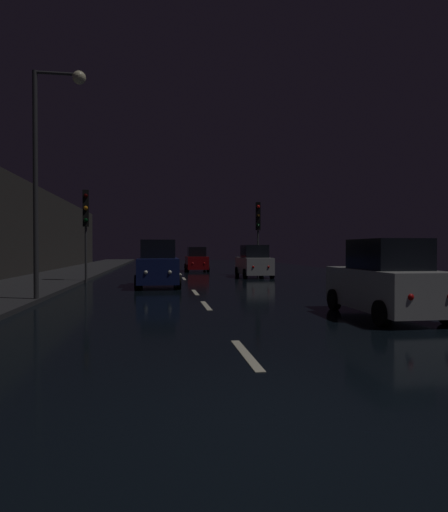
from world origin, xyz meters
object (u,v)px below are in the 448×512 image
(streetlamp_overhead, at_px, (49,150))
(car_distant_taillights, at_px, (196,260))
(car_parked_right_far, at_px, (254,262))
(car_parked_right_near, at_px, (386,281))
(traffic_light_far_left, at_px, (86,216))
(traffic_light_far_right, at_px, (258,222))
(car_approaching_headlights, at_px, (158,265))

(streetlamp_overhead, distance_m, car_distant_taillights, 21.28)
(car_parked_right_far, distance_m, car_parked_right_near, 16.34)
(streetlamp_overhead, relative_size, car_parked_right_near, 1.89)
(traffic_light_far_left, height_order, car_parked_right_far, traffic_light_far_left)
(traffic_light_far_right, relative_size, car_approaching_headlights, 1.14)
(car_parked_right_far, bearing_deg, car_distant_taillights, 20.95)
(car_distant_taillights, bearing_deg, car_parked_right_near, -172.94)
(streetlamp_overhead, xyz_separation_m, car_distant_taillights, (6.50, 19.83, -4.16))
(car_approaching_headlights, distance_m, car_distant_taillights, 14.24)
(streetlamp_overhead, distance_m, car_parked_right_far, 15.85)
(traffic_light_far_right, bearing_deg, car_parked_right_far, -12.27)
(traffic_light_far_left, height_order, streetlamp_overhead, streetlamp_overhead)
(car_distant_taillights, bearing_deg, traffic_light_far_right, -145.27)
(car_parked_right_near, height_order, car_distant_taillights, car_parked_right_near)
(car_parked_right_near, bearing_deg, car_parked_right_far, 0.00)
(traffic_light_far_right, bearing_deg, traffic_light_far_left, -54.83)
(car_parked_right_far, bearing_deg, traffic_light_far_right, -18.78)
(streetlamp_overhead, height_order, car_distant_taillights, streetlamp_overhead)
(car_approaching_headlights, height_order, car_distant_taillights, car_approaching_headlights)
(car_parked_right_near, xyz_separation_m, car_distant_taillights, (-2.99, 24.15, -0.05))
(car_parked_right_far, bearing_deg, traffic_light_far_left, 109.30)
(traffic_light_far_right, distance_m, car_parked_right_near, 18.89)
(car_parked_right_near, bearing_deg, streetlamp_overhead, 65.52)
(car_approaching_headlights, bearing_deg, car_distant_taillights, 167.88)
(car_parked_right_far, bearing_deg, streetlamp_overhead, 141.71)
(traffic_light_far_left, xyz_separation_m, car_parked_right_far, (9.72, 3.41, -2.60))
(car_approaching_headlights, relative_size, car_distant_taillights, 1.14)
(car_parked_right_far, bearing_deg, car_approaching_headlights, 135.63)
(car_approaching_headlights, relative_size, car_parked_right_near, 1.08)
(traffic_light_far_left, height_order, car_distant_taillights, traffic_light_far_left)
(traffic_light_far_right, height_order, traffic_light_far_left, traffic_light_far_right)
(traffic_light_far_right, distance_m, traffic_light_far_left, 11.99)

